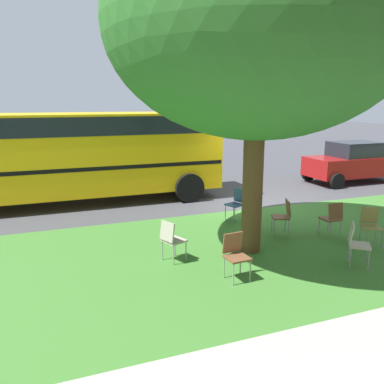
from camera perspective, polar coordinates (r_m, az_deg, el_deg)
The scene contains 12 objects.
ground at distance 12.66m, azimuth 10.03°, elevation -2.02°, with size 80.00×80.00×0.00m, color #424247.
grass_verge at distance 10.16m, azimuth 19.21°, elevation -6.35°, with size 48.00×6.00×0.01m, color #3D752D.
street_tree at distance 8.47m, azimuth 9.64°, elevation 22.92°, with size 6.15×6.15×7.02m.
chair_0 at distance 10.15m, azimuth 19.75°, elevation -3.37°, with size 0.43×0.43×0.88m.
chair_1 at distance 8.58m, azimuth 22.80°, elevation -6.62°, with size 0.59×0.58×0.88m.
chair_2 at distance 10.01m, azimuth 13.17°, elevation -3.16°, with size 0.54×0.54×0.88m.
chair_3 at distance 8.12m, azimuth -3.03°, elevation -6.66°, with size 0.55×0.54×0.88m.
chair_4 at distance 9.95m, azimuth 24.55°, elevation -4.12°, with size 0.55×0.55×0.88m.
chair_5 at distance 7.40m, azimuth 6.32°, elevation -8.74°, with size 0.45×0.45×0.88m.
chair_6 at distance 11.01m, azimuth 6.46°, elevation -1.39°, with size 0.54×0.53×0.88m.
parked_car at distance 17.29m, azimuth 22.29°, elevation 4.08°, with size 3.70×1.92×1.65m.
school_bus at distance 13.14m, azimuth -19.08°, elevation 5.83°, with size 10.40×2.80×2.88m.
Camera 1 is at (6.28, 10.50, 3.27)m, focal length 36.63 mm.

